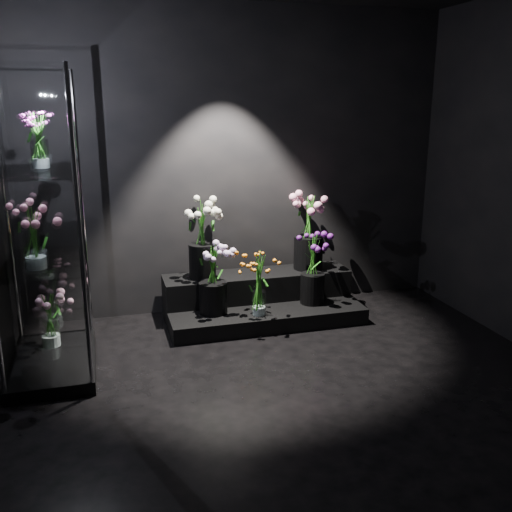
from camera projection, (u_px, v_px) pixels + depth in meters
name	position (u px, v px, depth m)	size (l,w,h in m)	color
floor	(311.00, 404.00, 3.81)	(4.00, 4.00, 0.00)	black
wall_back	(238.00, 163.00, 5.30)	(4.00, 4.00, 0.00)	black
display_riser	(260.00, 299.00, 5.33)	(1.76, 0.78, 0.39)	black
display_case	(40.00, 228.00, 4.02)	(0.60, 1.00, 2.19)	black
bouquet_orange_bells	(259.00, 283.00, 4.92)	(0.33, 0.33, 0.56)	white
bouquet_lilac	(213.00, 274.00, 4.96)	(0.38, 0.38, 0.63)	black
bouquet_purple	(313.00, 264.00, 5.19)	(0.37, 0.37, 0.65)	black
bouquet_cream_roses	(202.00, 234.00, 5.12)	(0.49, 0.49, 0.71)	black
bouquet_pink_roses	(309.00, 229.00, 5.41)	(0.37, 0.37, 0.71)	black
bouquet_case_pink	(33.00, 235.00, 3.84)	(0.34, 0.34, 0.45)	white
bouquet_case_magenta	(39.00, 140.00, 3.99)	(0.23, 0.23, 0.38)	white
bouquet_case_base_pink	(49.00, 317.00, 4.42)	(0.38, 0.38, 0.45)	white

